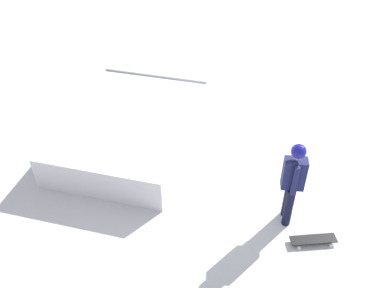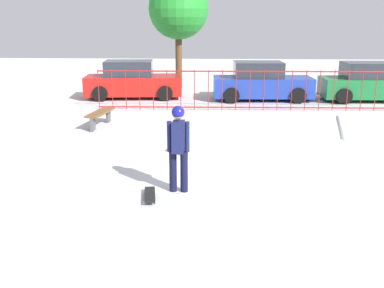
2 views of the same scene
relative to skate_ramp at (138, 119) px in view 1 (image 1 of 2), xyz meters
name	(u,v)px [view 1 (image 1 of 2)]	position (x,y,z in m)	size (l,w,h in m)	color
ground_plane	(193,154)	(-0.81, -1.29, -0.32)	(60.00, 60.00, 0.00)	silver
skate_ramp	(138,119)	(0.00, 0.00, 0.00)	(5.81, 3.64, 0.74)	silver
skater	(293,179)	(-2.55, -3.07, 0.69)	(0.44, 0.39, 1.73)	black
skateboard	(313,239)	(-3.07, -3.48, -0.24)	(0.34, 0.82, 0.09)	black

